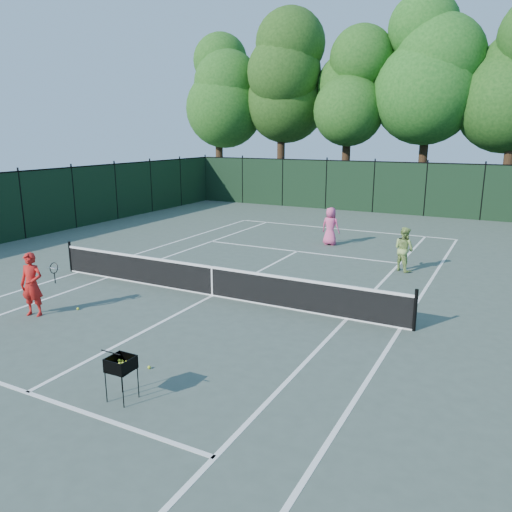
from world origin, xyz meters
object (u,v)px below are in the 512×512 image
at_px(ball_hopper, 121,364).
at_px(loose_ball_near_cart, 149,367).
at_px(loose_ball_midcourt, 78,309).
at_px(player_green, 404,249).
at_px(coach, 32,284).
at_px(player_pink, 330,226).

relative_size(ball_hopper, loose_ball_near_cart, 12.24).
bearing_deg(loose_ball_midcourt, player_green, 49.44).
relative_size(coach, player_pink, 1.05).
distance_m(player_pink, ball_hopper, 14.00).
height_order(coach, ball_hopper, coach).
height_order(player_pink, loose_ball_midcourt, player_pink).
height_order(player_pink, loose_ball_near_cart, player_pink).
bearing_deg(coach, loose_ball_near_cart, -29.52).
bearing_deg(loose_ball_near_cart, ball_hopper, -72.62).
distance_m(player_pink, loose_ball_near_cart, 12.83).
distance_m(coach, player_pink, 12.42).
relative_size(player_pink, player_green, 1.05).
bearing_deg(player_green, ball_hopper, 109.36).
distance_m(coach, player_green, 11.83).
distance_m(coach, loose_ball_midcourt, 1.34).
height_order(coach, loose_ball_near_cart, coach).
relative_size(player_pink, loose_ball_midcourt, 23.80).
bearing_deg(loose_ball_near_cart, player_pink, 92.86).
relative_size(player_pink, loose_ball_near_cart, 23.80).
height_order(coach, loose_ball_midcourt, coach).
xyz_separation_m(coach, player_green, (7.69, 8.99, -0.07)).
xyz_separation_m(ball_hopper, loose_ball_near_cart, (-0.37, 1.17, -0.66)).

